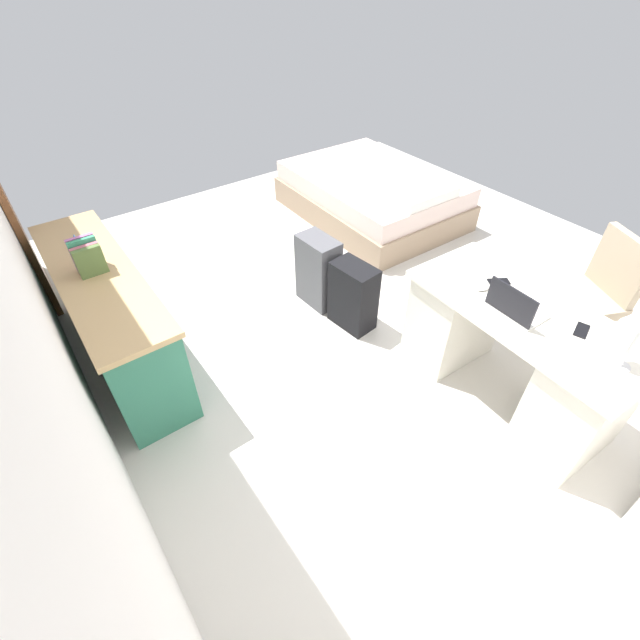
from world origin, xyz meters
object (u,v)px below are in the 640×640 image
(desk, at_px, (511,352))
(credenza, at_px, (113,316))
(computer_mouse, at_px, (483,287))
(desk_lamp, at_px, (633,326))
(bed, at_px, (373,195))
(suitcase_spare_grey, at_px, (318,271))
(figurine_small, at_px, (76,241))
(office_chair, at_px, (585,302))
(laptop, at_px, (515,307))
(cell_phone_near_laptop, at_px, (582,330))
(suitcase_black, at_px, (353,296))
(cell_phone_by_mouse, at_px, (499,282))

(desk, bearing_deg, credenza, 45.98)
(computer_mouse, relative_size, desk_lamp, 0.29)
(bed, height_order, suitcase_spare_grey, suitcase_spare_grey)
(computer_mouse, relative_size, figurine_small, 0.91)
(office_chair, xyz_separation_m, laptop, (0.07, 0.94, 0.37))
(suitcase_spare_grey, height_order, cell_phone_near_laptop, cell_phone_near_laptop)
(bed, xyz_separation_m, laptop, (-2.45, 1.12, 0.55))
(suitcase_black, distance_m, cell_phone_near_laptop, 1.59)
(suitcase_spare_grey, bearing_deg, suitcase_black, -176.76)
(cell_phone_by_mouse, xyz_separation_m, desk_lamp, (-0.79, 0.12, 0.25))
(cell_phone_by_mouse, distance_m, figurine_small, 2.88)
(credenza, relative_size, suitcase_black, 3.20)
(office_chair, xyz_separation_m, cell_phone_by_mouse, (0.31, 0.74, 0.33))
(office_chair, relative_size, computer_mouse, 9.40)
(laptop, relative_size, computer_mouse, 3.20)
(suitcase_spare_grey, relative_size, figurine_small, 5.64)
(desk, relative_size, computer_mouse, 14.70)
(desk, height_order, laptop, laptop)
(desk, bearing_deg, computer_mouse, 8.71)
(desk, xyz_separation_m, suitcase_spare_grey, (1.58, 0.40, -0.08))
(desk, xyz_separation_m, office_chair, (-0.02, -0.84, 0.03))
(credenza, xyz_separation_m, bed, (0.58, -3.01, -0.15))
(desk, relative_size, office_chair, 1.56)
(computer_mouse, bearing_deg, desk_lamp, -175.88)
(office_chair, height_order, laptop, laptop)
(laptop, distance_m, desk_lamp, 0.59)
(suitcase_black, height_order, figurine_small, figurine_small)
(credenza, height_order, desk_lamp, desk_lamp)
(laptop, bearing_deg, desk, -112.66)
(cell_phone_near_laptop, distance_m, cell_phone_by_mouse, 0.57)
(credenza, xyz_separation_m, computer_mouse, (-1.61, -1.93, 0.37))
(suitcase_black, distance_m, figurine_small, 2.04)
(computer_mouse, height_order, cell_phone_near_laptop, computer_mouse)
(desk, height_order, cell_phone_near_laptop, cell_phone_near_laptop)
(desk, distance_m, credenza, 2.75)
(desk, height_order, computer_mouse, computer_mouse)
(suitcase_spare_grey, distance_m, laptop, 1.64)
(suitcase_black, height_order, computer_mouse, computer_mouse)
(desk_lamp, relative_size, figurine_small, 3.14)
(office_chair, bearing_deg, suitcase_black, 45.00)
(cell_phone_near_laptop, bearing_deg, credenza, 26.13)
(suitcase_black, bearing_deg, desk_lamp, -174.75)
(suitcase_spare_grey, relative_size, laptop, 1.94)
(computer_mouse, bearing_deg, cell_phone_near_laptop, -164.92)
(desk, xyz_separation_m, figurine_small, (2.28, 1.98, 0.44))
(office_chair, xyz_separation_m, computer_mouse, (0.32, 0.88, 0.34))
(credenza, height_order, bed, credenza)
(credenza, relative_size, cell_phone_near_laptop, 13.24)
(suitcase_black, bearing_deg, office_chair, -140.96)
(suitcase_black, xyz_separation_m, cell_phone_near_laptop, (-1.46, -0.44, 0.47))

